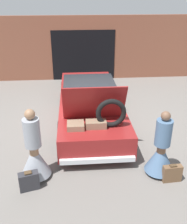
{
  "coord_description": "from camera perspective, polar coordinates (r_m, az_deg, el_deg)",
  "views": [
    {
      "loc": [
        -0.5,
        -7.54,
        3.88
      ],
      "look_at": [
        0.0,
        -1.42,
        0.94
      ],
      "focal_mm": 42.0,
      "sensor_mm": 36.0,
      "label": 1
    }
  ],
  "objects": [
    {
      "name": "ground_plane",
      "position": [
        8.5,
        -0.77,
        -1.56
      ],
      "size": [
        40.0,
        40.0,
        0.0
      ],
      "primitive_type": "plane",
      "color": "slate"
    },
    {
      "name": "suitcase_beside_left_person",
      "position": [
        5.83,
        -13.86,
        -14.38
      ],
      "size": [
        0.45,
        0.29,
        0.44
      ],
      "color": "#2D2D33",
      "rests_on": "ground_plane"
    },
    {
      "name": "person_right",
      "position": [
        6.09,
        14.47,
        -8.52
      ],
      "size": [
        0.67,
        0.67,
        1.56
      ],
      "rotation": [
        0.0,
        0.0,
        1.34
      ],
      "color": "brown",
      "rests_on": "ground_plane"
    },
    {
      "name": "garage_wall_back",
      "position": [
        12.0,
        -2.23,
        13.63
      ],
      "size": [
        12.0,
        0.14,
        2.8
      ],
      "color": "brown",
      "rests_on": "ground_plane"
    },
    {
      "name": "person_left",
      "position": [
        5.9,
        -12.74,
        -8.99
      ],
      "size": [
        0.67,
        0.67,
        1.67
      ],
      "rotation": [
        0.0,
        0.0,
        -1.69
      ],
      "color": "#997051",
      "rests_on": "ground_plane"
    },
    {
      "name": "car",
      "position": [
        8.25,
        -0.78,
        1.88
      ],
      "size": [
        1.88,
        5.25,
        1.78
      ],
      "color": "maroon",
      "rests_on": "ground_plane"
    },
    {
      "name": "suitcase_beside_right_person",
      "position": [
        6.12,
        16.73,
        -12.68
      ],
      "size": [
        0.43,
        0.17,
        0.42
      ],
      "color": "brown",
      "rests_on": "ground_plane"
    }
  ]
}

